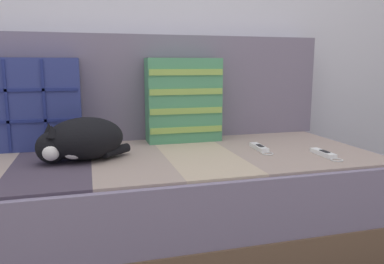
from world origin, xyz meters
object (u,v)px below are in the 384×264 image
Objects in this scene: couch at (163,199)px; game_remote_far at (324,154)px; throw_pillow_quilted at (28,104)px; throw_pillow_striped at (183,100)px; game_remote_near at (260,148)px; sleeping_cat at (80,140)px.

couch is 9.94× the size of game_remote_far.
throw_pillow_quilted is 1.10× the size of throw_pillow_striped.
game_remote_near reaches higher than couch.
sleeping_cat is 0.77m from game_remote_near.
throw_pillow_quilted is 2.36× the size of game_remote_far.
sleeping_cat is at bearing -150.92° from throw_pillow_striped.
throw_pillow_quilted is at bearing 179.96° from throw_pillow_striped.
couch is 4.64× the size of throw_pillow_striped.
game_remote_far is (0.64, -0.23, 0.22)m from couch.
game_remote_near is at bearing 140.31° from game_remote_far.
throw_pillow_quilted reaches higher than couch.
couch is 0.72m from game_remote_far.
couch is at bearing 160.49° from game_remote_far.
throw_pillow_quilted is at bearing 128.81° from sleeping_cat.
throw_pillow_striped is 0.70m from game_remote_far.
throw_pillow_striped is 1.11× the size of sleeping_cat.
game_remote_near is at bearing -16.43° from throw_pillow_quilted.
sleeping_cat is at bearing -51.19° from throw_pillow_quilted.
couch is 4.20× the size of throw_pillow_quilted.
couch is 0.44m from sleeping_cat.
throw_pillow_striped is 0.45m from game_remote_near.
throw_pillow_quilted is 1.05m from game_remote_near.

